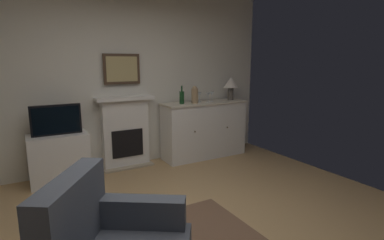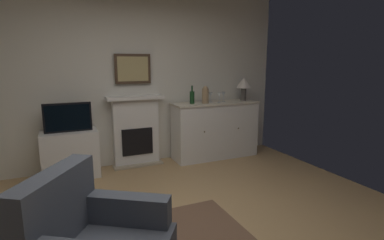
{
  "view_description": "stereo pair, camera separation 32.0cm",
  "coord_description": "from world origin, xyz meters",
  "px_view_note": "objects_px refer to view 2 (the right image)",
  "views": [
    {
      "loc": [
        -1.26,
        -2.11,
        1.61
      ],
      "look_at": [
        0.3,
        0.61,
        1.0
      ],
      "focal_mm": 27.91,
      "sensor_mm": 36.0,
      "label": 1
    },
    {
      "loc": [
        -0.97,
        -2.26,
        1.61
      ],
      "look_at": [
        0.3,
        0.61,
        1.0
      ],
      "focal_mm": 27.91,
      "sensor_mm": 36.0,
      "label": 2
    }
  ],
  "objects_px": {
    "fireplace_unit": "(136,131)",
    "wine_bottle": "(192,97)",
    "framed_picture": "(133,69)",
    "wine_glass_right": "(223,95)",
    "vase_decorative": "(205,95)",
    "table_lamp": "(244,84)",
    "wine_glass_left": "(211,95)",
    "tv_cabinet": "(71,154)",
    "tv_set": "(68,117)",
    "wine_glass_center": "(219,95)",
    "sideboard_cabinet": "(215,130)"
  },
  "relations": [
    {
      "from": "framed_picture",
      "to": "sideboard_cabinet",
      "type": "xyz_separation_m",
      "value": [
        1.32,
        -0.22,
        -1.03
      ]
    },
    {
      "from": "table_lamp",
      "to": "wine_glass_left",
      "type": "bearing_deg",
      "value": 176.52
    },
    {
      "from": "wine_glass_center",
      "to": "framed_picture",
      "type": "bearing_deg",
      "value": 168.31
    },
    {
      "from": "wine_bottle",
      "to": "fireplace_unit",
      "type": "bearing_deg",
      "value": 168.16
    },
    {
      "from": "wine_glass_center",
      "to": "tv_cabinet",
      "type": "height_order",
      "value": "wine_glass_center"
    },
    {
      "from": "sideboard_cabinet",
      "to": "vase_decorative",
      "type": "distance_m",
      "value": 0.65
    },
    {
      "from": "sideboard_cabinet",
      "to": "wine_bottle",
      "type": "relative_size",
      "value": 5.07
    },
    {
      "from": "fireplace_unit",
      "to": "vase_decorative",
      "type": "relative_size",
      "value": 3.91
    },
    {
      "from": "table_lamp",
      "to": "wine_glass_right",
      "type": "relative_size",
      "value": 2.42
    },
    {
      "from": "fireplace_unit",
      "to": "vase_decorative",
      "type": "xyz_separation_m",
      "value": [
        1.1,
        -0.23,
        0.54
      ]
    },
    {
      "from": "wine_bottle",
      "to": "vase_decorative",
      "type": "relative_size",
      "value": 1.03
    },
    {
      "from": "wine_glass_right",
      "to": "wine_glass_left",
      "type": "bearing_deg",
      "value": 168.9
    },
    {
      "from": "wine_glass_center",
      "to": "wine_glass_right",
      "type": "distance_m",
      "value": 0.12
    },
    {
      "from": "tv_set",
      "to": "sideboard_cabinet",
      "type": "bearing_deg",
      "value": 0.2
    },
    {
      "from": "tv_cabinet",
      "to": "wine_glass_left",
      "type": "bearing_deg",
      "value": 0.58
    },
    {
      "from": "fireplace_unit",
      "to": "tv_set",
      "type": "bearing_deg",
      "value": -169.23
    },
    {
      "from": "wine_glass_center",
      "to": "tv_cabinet",
      "type": "relative_size",
      "value": 0.22
    },
    {
      "from": "wine_glass_left",
      "to": "tv_set",
      "type": "height_order",
      "value": "wine_glass_left"
    },
    {
      "from": "vase_decorative",
      "to": "wine_bottle",
      "type": "bearing_deg",
      "value": 169.25
    },
    {
      "from": "sideboard_cabinet",
      "to": "table_lamp",
      "type": "xyz_separation_m",
      "value": [
        0.55,
        0.0,
        0.75
      ]
    },
    {
      "from": "wine_glass_center",
      "to": "tv_set",
      "type": "xyz_separation_m",
      "value": [
        -2.33,
        0.05,
        -0.21
      ]
    },
    {
      "from": "wine_glass_left",
      "to": "wine_glass_center",
      "type": "relative_size",
      "value": 1.0
    },
    {
      "from": "wine_bottle",
      "to": "tv_set",
      "type": "height_order",
      "value": "wine_bottle"
    },
    {
      "from": "tv_set",
      "to": "fireplace_unit",
      "type": "bearing_deg",
      "value": 10.77
    },
    {
      "from": "fireplace_unit",
      "to": "sideboard_cabinet",
      "type": "bearing_deg",
      "value": -7.65
    },
    {
      "from": "wine_glass_left",
      "to": "tv_set",
      "type": "bearing_deg",
      "value": -178.82
    },
    {
      "from": "tv_cabinet",
      "to": "tv_set",
      "type": "distance_m",
      "value": 0.53
    },
    {
      "from": "wine_glass_center",
      "to": "tv_cabinet",
      "type": "bearing_deg",
      "value": 178.2
    },
    {
      "from": "vase_decorative",
      "to": "tv_cabinet",
      "type": "height_order",
      "value": "vase_decorative"
    },
    {
      "from": "wine_glass_left",
      "to": "vase_decorative",
      "type": "relative_size",
      "value": 0.59
    },
    {
      "from": "tv_set",
      "to": "tv_cabinet",
      "type": "bearing_deg",
      "value": 90.0
    },
    {
      "from": "wine_glass_right",
      "to": "tv_cabinet",
      "type": "relative_size",
      "value": 0.22
    },
    {
      "from": "table_lamp",
      "to": "vase_decorative",
      "type": "xyz_separation_m",
      "value": [
        -0.76,
        -0.05,
        -0.14
      ]
    },
    {
      "from": "wine_bottle",
      "to": "tv_cabinet",
      "type": "relative_size",
      "value": 0.39
    },
    {
      "from": "wine_glass_left",
      "to": "tv_set",
      "type": "xyz_separation_m",
      "value": [
        -2.22,
        -0.05,
        -0.21
      ]
    },
    {
      "from": "wine_glass_right",
      "to": "vase_decorative",
      "type": "bearing_deg",
      "value": -173.04
    },
    {
      "from": "framed_picture",
      "to": "wine_glass_left",
      "type": "xyz_separation_m",
      "value": [
        1.25,
        -0.18,
        -0.44
      ]
    },
    {
      "from": "wine_glass_right",
      "to": "vase_decorative",
      "type": "xyz_separation_m",
      "value": [
        -0.36,
        -0.04,
        0.02
      ]
    },
    {
      "from": "wine_glass_center",
      "to": "wine_glass_right",
      "type": "xyz_separation_m",
      "value": [
        0.11,
        0.05,
        0.0
      ]
    },
    {
      "from": "wine_bottle",
      "to": "wine_glass_center",
      "type": "height_order",
      "value": "wine_bottle"
    },
    {
      "from": "tv_set",
      "to": "vase_decorative",
      "type": "bearing_deg",
      "value": -1.15
    },
    {
      "from": "framed_picture",
      "to": "tv_set",
      "type": "height_order",
      "value": "framed_picture"
    },
    {
      "from": "framed_picture",
      "to": "wine_glass_right",
      "type": "bearing_deg",
      "value": -8.83
    },
    {
      "from": "framed_picture",
      "to": "wine_glass_right",
      "type": "xyz_separation_m",
      "value": [
        1.47,
        -0.23,
        -0.44
      ]
    },
    {
      "from": "vase_decorative",
      "to": "tv_set",
      "type": "distance_m",
      "value": 2.09
    },
    {
      "from": "vase_decorative",
      "to": "wine_glass_right",
      "type": "bearing_deg",
      "value": 6.96
    },
    {
      "from": "fireplace_unit",
      "to": "wine_bottle",
      "type": "bearing_deg",
      "value": -11.84
    },
    {
      "from": "table_lamp",
      "to": "tv_cabinet",
      "type": "height_order",
      "value": "table_lamp"
    },
    {
      "from": "wine_bottle",
      "to": "vase_decorative",
      "type": "height_order",
      "value": "wine_bottle"
    },
    {
      "from": "framed_picture",
      "to": "wine_bottle",
      "type": "xyz_separation_m",
      "value": [
        0.89,
        -0.23,
        -0.45
      ]
    }
  ]
}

